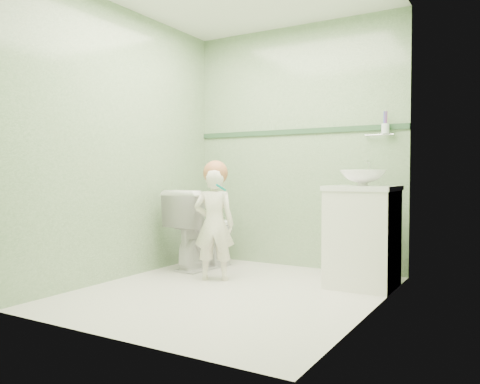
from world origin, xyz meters
The scene contains 12 objects.
ground centered at (0.00, 0.00, 0.00)m, with size 2.50×2.50×0.00m, color silver.
room_shell centered at (0.00, 0.00, 1.20)m, with size 2.50×2.54×2.40m.
trim_stripe centered at (0.00, 1.24, 1.35)m, with size 2.20×0.02×0.05m, color #305336.
vanity centered at (0.84, 0.70, 0.40)m, with size 0.52×0.50×0.80m, color white.
counter centered at (0.84, 0.70, 0.81)m, with size 0.54×0.52×0.04m, color white.
basin centered at (0.84, 0.70, 0.89)m, with size 0.37×0.37×0.13m, color white.
faucet centered at (0.84, 0.89, 0.97)m, with size 0.03×0.13×0.18m.
cup_holder centered at (0.89, 1.18, 1.33)m, with size 0.26×0.07×0.21m.
toilet centered at (-0.74, 0.70, 0.39)m, with size 0.43×0.76×0.77m, color white.
toddler centered at (-0.35, 0.30, 0.49)m, with size 0.35×0.23×0.97m, color beige.
hair_cap centered at (-0.35, 0.33, 0.94)m, with size 0.22×0.22×0.22m, color #AC6940.
teal_toothbrush centered at (-0.23, 0.22, 0.82)m, with size 0.10×0.14×0.08m.
Camera 1 is at (1.95, -3.17, 0.91)m, focal length 35.86 mm.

